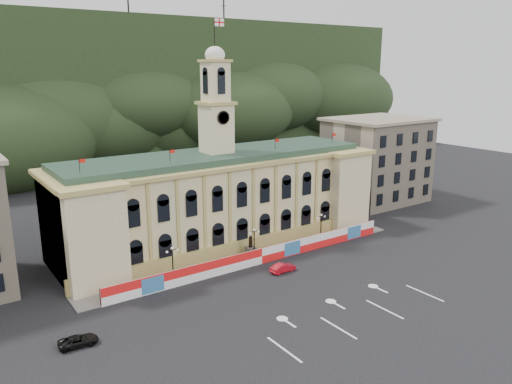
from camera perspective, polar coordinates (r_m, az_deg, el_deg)
ground at (r=67.42m, az=8.24°, el=-12.09°), size 260.00×260.00×0.00m
lane_markings at (r=64.30m, az=11.37°, el=-13.61°), size 26.00×10.00×0.02m
hill_ridge at (r=171.11m, az=-20.99°, el=9.90°), size 230.00×80.00×64.00m
city_hall at (r=85.50m, az=-4.27°, el=-0.63°), size 56.20×17.60×37.10m
side_building_right at (r=114.84m, az=13.62°, el=3.61°), size 21.00×17.00×18.60m
hoarding_fence at (r=77.57m, az=0.65°, el=-7.30°), size 50.00×0.44×2.50m
pavement at (r=80.01m, az=-0.51°, el=-7.51°), size 56.00×5.50×0.16m
statue at (r=79.80m, az=-0.62°, el=-6.72°), size 1.40×1.40×3.72m
lamp_left at (r=71.85m, az=-9.51°, el=-7.75°), size 1.96×0.44×5.15m
lamp_center at (r=78.37m, az=-0.21°, el=-5.65°), size 1.96×0.44×5.15m
lamp_right at (r=86.68m, az=7.44°, el=-3.79°), size 1.96×0.44×5.15m
red_sedan at (r=74.85m, az=3.08°, el=-8.63°), size 1.60×4.13×1.34m
black_suv at (r=60.03m, az=-19.66°, el=-15.73°), size 2.81×4.65×1.18m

